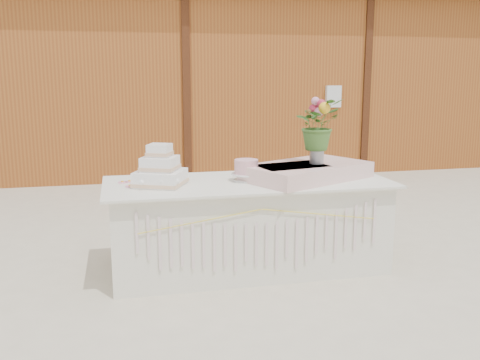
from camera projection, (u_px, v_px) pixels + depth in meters
ground at (248, 267)px, 4.66m from camera, size 80.00×80.00×0.00m
barn at (172, 73)px, 10.07m from camera, size 12.60×4.60×3.30m
cake_table at (248, 225)px, 4.58m from camera, size 2.40×1.00×0.77m
wedding_cake at (160, 171)px, 4.31m from camera, size 0.49×0.49×0.34m
pink_cake_stand at (246, 169)px, 4.49m from camera, size 0.25×0.25×0.18m
satin_runner at (307, 171)px, 4.58m from camera, size 1.22×1.01×0.13m
flower_vase at (317, 154)px, 4.56m from camera, size 0.12×0.12×0.17m
bouquet at (318, 119)px, 4.51m from camera, size 0.50×0.48×0.43m
loose_flowers at (128, 184)px, 4.34m from camera, size 0.21×0.38×0.02m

